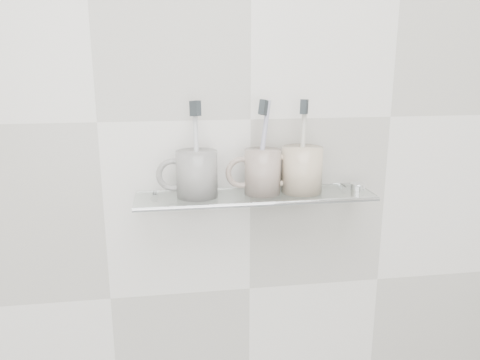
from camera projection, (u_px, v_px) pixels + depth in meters
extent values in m
plane|color=silver|center=(251.00, 119.00, 1.00)|extent=(2.50, 0.00, 2.50)
cube|color=silver|center=(255.00, 196.00, 0.98)|extent=(0.50, 0.12, 0.01)
cylinder|color=silver|center=(260.00, 204.00, 0.93)|extent=(0.50, 0.01, 0.01)
cylinder|color=silver|center=(155.00, 199.00, 1.00)|extent=(0.02, 0.03, 0.02)
cylinder|color=silver|center=(342.00, 191.00, 1.06)|extent=(0.02, 0.03, 0.02)
cylinder|color=white|center=(197.00, 174.00, 0.96)|extent=(0.09, 0.09, 0.09)
torus|color=white|center=(173.00, 175.00, 0.95)|extent=(0.07, 0.01, 0.07)
cylinder|color=silver|center=(196.00, 148.00, 0.94)|extent=(0.01, 0.04, 0.19)
cube|color=#272D31|center=(195.00, 108.00, 0.92)|extent=(0.02, 0.03, 0.03)
cylinder|color=silver|center=(262.00, 172.00, 0.98)|extent=(0.09, 0.09, 0.09)
torus|color=silver|center=(242.00, 173.00, 0.97)|extent=(0.07, 0.01, 0.07)
cylinder|color=#908DB5|center=(263.00, 146.00, 0.96)|extent=(0.04, 0.04, 0.19)
cube|color=#272D31|center=(263.00, 107.00, 0.94)|extent=(0.03, 0.03, 0.03)
cylinder|color=beige|center=(302.00, 170.00, 0.99)|extent=(0.10, 0.10, 0.10)
torus|color=beige|center=(279.00, 170.00, 0.98)|extent=(0.07, 0.01, 0.07)
cylinder|color=beige|center=(303.00, 145.00, 0.98)|extent=(0.02, 0.03, 0.19)
cube|color=#272D31|center=(304.00, 107.00, 0.96)|extent=(0.02, 0.03, 0.03)
cylinder|color=silver|center=(358.00, 186.00, 1.02)|extent=(0.03, 0.03, 0.01)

